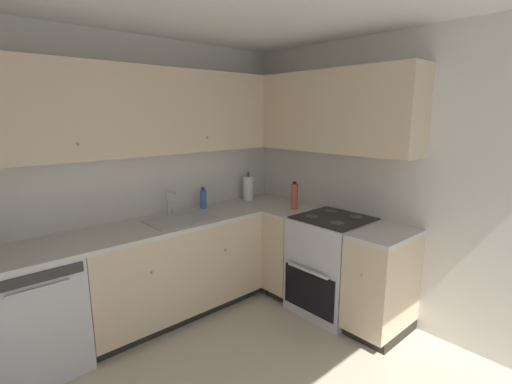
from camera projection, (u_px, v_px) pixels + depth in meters
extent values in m
cube|color=silver|center=(104.00, 183.00, 3.12)|extent=(3.79, 0.05, 2.46)
cube|color=silver|center=(398.00, 183.00, 3.13)|extent=(0.05, 3.37, 2.46)
cube|color=silver|center=(33.00, 313.00, 2.60)|extent=(0.60, 0.60, 0.85)
cube|color=#333333|center=(37.00, 278.00, 2.31)|extent=(0.55, 0.01, 0.07)
cube|color=silver|center=(39.00, 289.00, 2.31)|extent=(0.36, 0.02, 0.02)
cube|color=beige|center=(173.00, 265.00, 3.32)|extent=(1.62, 0.60, 0.76)
cube|color=black|center=(174.00, 307.00, 3.43)|extent=(1.62, 0.54, 0.09)
sphere|color=tan|center=(152.00, 272.00, 2.83)|extent=(0.02, 0.02, 0.02)
sphere|color=tan|center=(226.00, 250.00, 3.30)|extent=(0.02, 0.02, 0.02)
cube|color=beige|center=(171.00, 223.00, 3.24)|extent=(2.82, 0.60, 0.03)
cube|color=beige|center=(293.00, 249.00, 3.72)|extent=(0.60, 0.29, 0.76)
cube|color=black|center=(294.00, 287.00, 3.83)|extent=(0.54, 0.29, 0.09)
cube|color=beige|center=(382.00, 281.00, 3.01)|extent=(0.60, 0.38, 0.76)
cube|color=black|center=(380.00, 326.00, 3.12)|extent=(0.54, 0.38, 0.09)
sphere|color=tan|center=(362.00, 275.00, 2.78)|extent=(0.02, 0.02, 0.02)
cube|color=beige|center=(294.00, 211.00, 3.64)|extent=(0.60, 0.29, 0.03)
cube|color=beige|center=(385.00, 234.00, 2.93)|extent=(0.60, 0.38, 0.03)
cube|color=silver|center=(332.00, 265.00, 3.40)|extent=(0.64, 0.62, 0.89)
cube|color=black|center=(309.00, 292.00, 3.22)|extent=(0.02, 0.55, 0.37)
cube|color=silver|center=(308.00, 270.00, 3.17)|extent=(0.02, 0.43, 0.02)
cube|color=black|center=(334.00, 218.00, 3.31)|extent=(0.59, 0.60, 0.01)
cube|color=silver|center=(354.00, 205.00, 3.49)|extent=(0.03, 0.60, 0.15)
cylinder|color=#4C4C4C|center=(337.00, 223.00, 3.12)|extent=(0.11, 0.11, 0.01)
cylinder|color=#4C4C4C|center=(312.00, 217.00, 3.32)|extent=(0.11, 0.11, 0.01)
cylinder|color=#4C4C4C|center=(356.00, 217.00, 3.30)|extent=(0.11, 0.11, 0.01)
cylinder|color=#4C4C4C|center=(331.00, 211.00, 3.50)|extent=(0.11, 0.11, 0.01)
cube|color=beige|center=(140.00, 111.00, 3.04)|extent=(2.50, 0.32, 0.72)
sphere|color=tan|center=(78.00, 144.00, 2.60)|extent=(0.02, 0.02, 0.02)
sphere|color=tan|center=(208.00, 138.00, 3.32)|extent=(0.02, 0.02, 0.02)
cube|color=beige|center=(322.00, 112.00, 3.40)|extent=(0.32, 1.87, 0.72)
cube|color=#B7B7BC|center=(181.00, 219.00, 3.27)|extent=(0.59, 0.40, 0.01)
cube|color=gray|center=(182.00, 225.00, 3.28)|extent=(0.55, 0.36, 0.09)
cube|color=#99999E|center=(182.00, 223.00, 3.28)|extent=(0.02, 0.35, 0.06)
cylinder|color=silver|center=(168.00, 202.00, 3.41)|extent=(0.02, 0.02, 0.24)
cylinder|color=silver|center=(171.00, 192.00, 3.34)|extent=(0.02, 0.15, 0.02)
cylinder|color=silver|center=(173.00, 211.00, 3.46)|extent=(0.02, 0.02, 0.06)
cylinder|color=#3F72BF|center=(203.00, 199.00, 3.65)|extent=(0.06, 0.06, 0.18)
cylinder|color=#262626|center=(203.00, 189.00, 3.63)|extent=(0.03, 0.03, 0.03)
cylinder|color=white|center=(248.00, 188.00, 4.00)|extent=(0.11, 0.11, 0.26)
cylinder|color=#3F3F3F|center=(248.00, 186.00, 4.00)|extent=(0.02, 0.02, 0.32)
cylinder|color=#BF4C3F|center=(294.00, 197.00, 3.61)|extent=(0.07, 0.07, 0.25)
cylinder|color=black|center=(295.00, 183.00, 3.58)|extent=(0.04, 0.04, 0.02)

